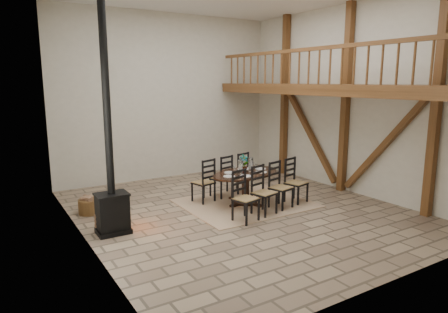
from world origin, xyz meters
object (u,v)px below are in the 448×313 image
dining_table (248,188)px  log_basket (90,206)px  log_stack (104,223)px  wood_stove (111,178)px

dining_table → log_basket: dining_table is taller
dining_table → log_basket: (-3.47, 1.36, -0.22)m
dining_table → log_basket: bearing=144.7°
log_basket → log_stack: size_ratio=1.32×
wood_stove → log_basket: wood_stove is taller
dining_table → log_stack: 3.53m
dining_table → log_basket: 3.74m
dining_table → wood_stove: wood_stove is taller
wood_stove → log_basket: (-0.10, 1.49, -0.95)m
wood_stove → log_stack: size_ratio=13.04×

